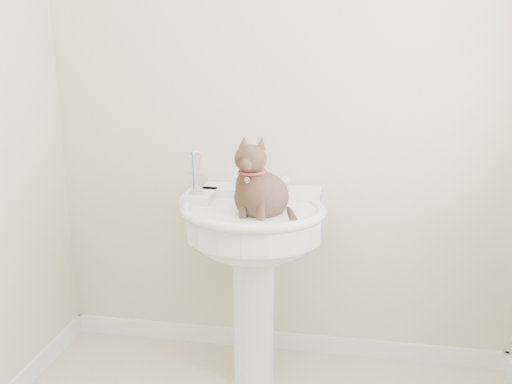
% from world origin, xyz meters
% --- Properties ---
extents(wall_back, '(2.20, 0.00, 2.50)m').
position_xyz_m(wall_back, '(0.00, 1.10, 1.25)').
color(wall_back, beige).
rests_on(wall_back, ground).
extents(baseboard_back, '(2.20, 0.02, 0.09)m').
position_xyz_m(baseboard_back, '(0.00, 1.09, 0.04)').
color(baseboard_back, white).
rests_on(baseboard_back, floor).
extents(pedestal_sink, '(0.63, 0.62, 0.87)m').
position_xyz_m(pedestal_sink, '(-0.08, 0.81, 0.68)').
color(pedestal_sink, white).
rests_on(pedestal_sink, floor).
extents(faucet, '(0.28, 0.12, 0.14)m').
position_xyz_m(faucet, '(-0.08, 0.96, 0.91)').
color(faucet, silver).
rests_on(faucet, pedestal_sink).
extents(soap_bar, '(0.09, 0.06, 0.03)m').
position_xyz_m(soap_bar, '(-0.05, 1.05, 0.88)').
color(soap_bar, orange).
rests_on(soap_bar, pedestal_sink).
extents(toothbrush_cup, '(0.07, 0.07, 0.19)m').
position_xyz_m(toothbrush_cup, '(-0.34, 0.84, 0.92)').
color(toothbrush_cup, silver).
rests_on(toothbrush_cup, pedestal_sink).
extents(cat, '(0.25, 0.31, 0.46)m').
position_xyz_m(cat, '(-0.05, 0.74, 0.92)').
color(cat, '#4C3022').
rests_on(cat, pedestal_sink).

